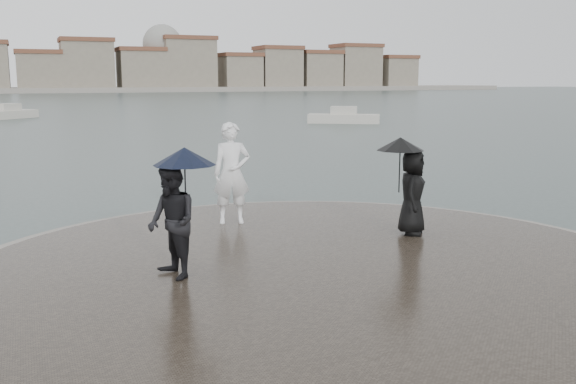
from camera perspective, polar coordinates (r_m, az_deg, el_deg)
name	(u,v)px	position (r m, az deg, el deg)	size (l,w,h in m)	color
kerb_ring	(318,282)	(10.61, 2.70, -8.03)	(12.50, 12.50, 0.32)	gray
quay_tip	(318,281)	(10.60, 2.70, -7.92)	(11.90, 11.90, 0.36)	#2D261E
statue	(232,173)	(13.78, -5.03, 1.68)	(0.79, 0.52, 2.18)	white
visitor_left	(175,208)	(10.09, -10.05, -1.45)	(1.17, 1.10, 2.04)	black
visitor_right	(409,181)	(12.96, 10.74, 0.95)	(1.19, 1.06, 1.95)	black
far_skyline	(10,69)	(166.35, -23.46, 10.02)	(260.00, 20.00, 37.00)	gray
boats	(167,116)	(53.69, -10.69, 6.64)	(29.45, 20.58, 1.50)	beige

